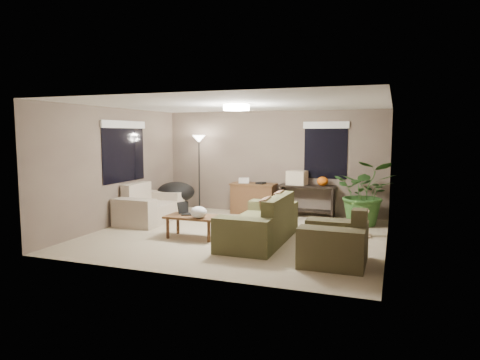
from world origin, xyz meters
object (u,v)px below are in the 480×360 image
(houseplant, at_px, (365,200))
(cat_scratching_post, at_px, (363,225))
(main_sofa, at_px, (262,225))
(armchair, at_px, (335,244))
(loveseat, at_px, (149,208))
(coffee_table, at_px, (193,219))
(floor_lamp, at_px, (199,148))
(papasan_chair, at_px, (176,196))
(console_table, at_px, (307,198))
(desk, at_px, (253,198))

(houseplant, height_order, cat_scratching_post, houseplant)
(main_sofa, height_order, armchair, same)
(main_sofa, distance_m, loveseat, 2.99)
(armchair, bearing_deg, coffee_table, 165.60)
(floor_lamp, bearing_deg, houseplant, -4.63)
(main_sofa, height_order, papasan_chair, main_sofa)
(armchair, bearing_deg, console_table, 107.70)
(main_sofa, height_order, houseplant, houseplant)
(coffee_table, xyz_separation_m, papasan_chair, (-1.41, 1.94, 0.11))
(floor_lamp, bearing_deg, armchair, -40.77)
(armchair, height_order, houseplant, houseplant)
(desk, bearing_deg, console_table, 2.87)
(loveseat, distance_m, floor_lamp, 2.11)
(floor_lamp, distance_m, houseplant, 4.20)
(armchair, height_order, papasan_chair, armchair)
(loveseat, relative_size, console_table, 1.23)
(houseplant, bearing_deg, floor_lamp, 175.37)
(console_table, height_order, cat_scratching_post, console_table)
(armchair, height_order, console_table, armchair)
(coffee_table, distance_m, console_table, 3.20)
(main_sofa, xyz_separation_m, cat_scratching_post, (1.70, 1.04, -0.08))
(coffee_table, relative_size, desk, 0.91)
(console_table, bearing_deg, armchair, -72.30)
(houseplant, bearing_deg, main_sofa, -128.70)
(desk, height_order, console_table, same)
(console_table, bearing_deg, houseplant, -20.21)
(armchair, distance_m, floor_lamp, 5.21)
(main_sofa, relative_size, floor_lamp, 1.15)
(main_sofa, distance_m, floor_lamp, 3.63)
(main_sofa, relative_size, cat_scratching_post, 4.40)
(coffee_table, relative_size, floor_lamp, 0.52)
(console_table, distance_m, houseplant, 1.43)
(loveseat, height_order, armchair, same)
(loveseat, height_order, houseplant, houseplant)
(main_sofa, xyz_separation_m, console_table, (0.33, 2.57, 0.14))
(papasan_chair, bearing_deg, desk, 23.51)
(papasan_chair, bearing_deg, floor_lamp, 64.09)
(floor_lamp, relative_size, houseplant, 1.37)
(armchair, distance_m, papasan_chair, 4.91)
(loveseat, xyz_separation_m, desk, (1.90, 1.69, 0.08))
(main_sofa, relative_size, desk, 2.00)
(coffee_table, height_order, cat_scratching_post, cat_scratching_post)
(loveseat, distance_m, houseplant, 4.72)
(cat_scratching_post, bearing_deg, console_table, 131.75)
(houseplant, distance_m, cat_scratching_post, 1.09)
(desk, height_order, floor_lamp, floor_lamp)
(loveseat, bearing_deg, houseplant, 15.54)
(coffee_table, bearing_deg, armchair, -14.40)
(desk, distance_m, floor_lamp, 1.87)
(coffee_table, bearing_deg, houseplant, 37.39)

